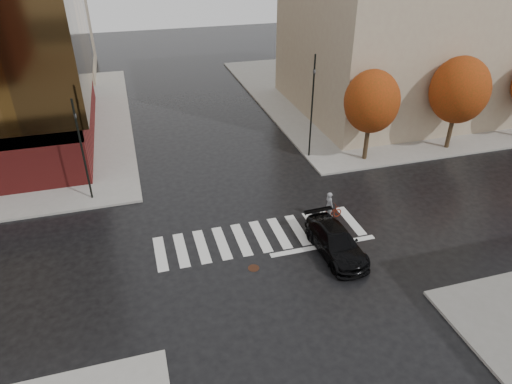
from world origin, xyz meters
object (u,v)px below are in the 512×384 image
at_px(cyclist, 330,210).
at_px(traffic_light_nw, 81,145).
at_px(sedan, 336,242).
at_px(fire_hydrant, 76,174).
at_px(traffic_light_ne, 312,100).

bearing_deg(cyclist, traffic_light_nw, 55.31).
bearing_deg(sedan, fire_hydrant, 135.64).
xyz_separation_m(sedan, cyclist, (1.01, 3.00, -0.08)).
xyz_separation_m(traffic_light_ne, fire_hydrant, (-16.30, 1.00, -3.85)).
relative_size(sedan, traffic_light_ne, 0.65).
relative_size(sedan, cyclist, 2.64).
xyz_separation_m(traffic_light_nw, traffic_light_ne, (15.30, 1.78, 0.65)).
bearing_deg(sedan, traffic_light_nw, 140.87).
relative_size(sedan, traffic_light_nw, 0.74).
bearing_deg(fire_hydrant, traffic_light_nw, -70.25).
xyz_separation_m(sedan, fire_hydrant, (-13.34, 11.98, -0.17)).
bearing_deg(traffic_light_ne, traffic_light_nw, 9.80).
relative_size(traffic_light_ne, fire_hydrant, 10.91).
xyz_separation_m(sedan, traffic_light_ne, (2.96, 10.98, 3.68)).
height_order(cyclist, traffic_light_ne, traffic_light_ne).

